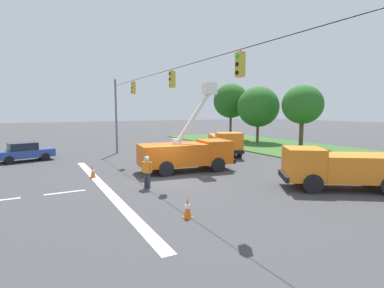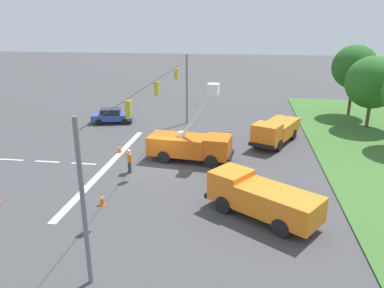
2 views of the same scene
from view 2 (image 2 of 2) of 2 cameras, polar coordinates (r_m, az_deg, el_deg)
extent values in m
plane|color=#424244|center=(28.17, -4.91, -3.63)|extent=(200.00, 200.00, 0.00)
cube|color=silver|center=(29.30, -12.59, -3.13)|extent=(17.60, 0.50, 0.01)
cube|color=silver|center=(30.05, -16.17, -2.88)|extent=(0.20, 2.00, 0.01)
cube|color=silver|center=(31.38, -21.18, -2.51)|extent=(0.20, 2.00, 0.01)
cube|color=silver|center=(32.93, -25.75, -2.16)|extent=(0.20, 2.00, 0.01)
cylinder|color=slate|center=(39.50, -0.80, 8.26)|extent=(0.20, 0.20, 7.20)
cylinder|color=slate|center=(15.46, -16.22, -8.97)|extent=(0.20, 0.20, 7.20)
cylinder|color=black|center=(26.43, -5.30, 9.76)|extent=(26.00, 0.03, 0.03)
cylinder|color=black|center=(33.41, -2.41, 11.52)|extent=(0.02, 0.02, 0.10)
cube|color=gold|center=(33.48, -2.39, 10.62)|extent=(0.32, 0.28, 0.96)
cylinder|color=green|center=(33.47, -2.68, 11.16)|extent=(0.16, 0.05, 0.16)
cylinder|color=black|center=(33.51, -2.67, 10.62)|extent=(0.16, 0.05, 0.16)
cylinder|color=black|center=(33.55, -2.66, 10.08)|extent=(0.16, 0.05, 0.16)
cylinder|color=black|center=(26.18, -5.43, 9.57)|extent=(0.02, 0.02, 0.10)
cube|color=gold|center=(26.27, -5.40, 8.42)|extent=(0.32, 0.28, 0.96)
cylinder|color=black|center=(26.25, -5.76, 9.11)|extent=(0.16, 0.05, 0.16)
cylinder|color=black|center=(26.30, -5.74, 8.43)|extent=(0.16, 0.05, 0.16)
cylinder|color=green|center=(26.36, -5.72, 7.74)|extent=(0.16, 0.05, 0.16)
cylinder|color=black|center=(20.07, -9.72, 6.71)|extent=(0.02, 0.02, 0.10)
cube|color=gold|center=(20.18, -9.64, 5.24)|extent=(0.32, 0.28, 0.96)
cylinder|color=green|center=(20.16, -10.12, 6.13)|extent=(0.16, 0.05, 0.16)
cylinder|color=black|center=(20.23, -10.07, 5.25)|extent=(0.16, 0.05, 0.16)
cylinder|color=black|center=(20.31, -10.02, 4.37)|extent=(0.16, 0.05, 0.16)
cylinder|color=brown|center=(46.86, 22.94, 6.03)|extent=(0.34, 0.34, 3.37)
ellipsoid|color=#235B1E|center=(46.28, 23.54, 10.72)|extent=(5.18, 4.90, 4.87)
cylinder|color=brown|center=(42.13, 25.22, 3.80)|extent=(0.35, 0.35, 2.39)
ellipsoid|color=#286623|center=(41.49, 25.87, 8.46)|extent=(5.42, 5.28, 5.18)
cube|color=orange|center=(29.42, -2.17, -0.08)|extent=(2.93, 4.70, 1.44)
cube|color=orange|center=(28.67, 3.92, -0.44)|extent=(2.54, 2.16, 1.60)
cube|color=#1E2838|center=(28.47, 5.25, -0.02)|extent=(2.07, 0.33, 0.72)
cube|color=black|center=(28.73, 5.92, -1.83)|extent=(2.44, 0.43, 0.30)
cylinder|color=black|center=(30.02, 3.82, -1.18)|extent=(0.39, 1.03, 1.00)
cylinder|color=black|center=(27.95, 2.93, -2.66)|extent=(0.39, 1.03, 1.00)
cylinder|color=black|center=(30.89, -2.96, -0.59)|extent=(0.39, 1.03, 1.00)
cylinder|color=black|center=(28.88, -4.30, -1.99)|extent=(0.39, 1.03, 1.00)
cylinder|color=silver|center=(29.06, -1.59, 1.55)|extent=(0.60, 0.60, 0.36)
cube|color=white|center=(28.33, 0.76, 4.45)|extent=(0.54, 2.65, 3.68)
cube|color=white|center=(27.65, 3.26, 8.36)|extent=(0.98, 0.90, 0.80)
cube|color=orange|center=(35.13, 13.26, 2.37)|extent=(5.11, 3.94, 1.28)
cube|color=orange|center=(32.11, 11.33, 1.45)|extent=(2.68, 2.79, 1.76)
cube|color=#1E2838|center=(31.40, 10.90, 1.68)|extent=(0.88, 1.80, 0.79)
cube|color=black|center=(31.38, 10.53, -0.29)|extent=(1.07, 2.14, 0.30)
cylinder|color=black|center=(32.27, 13.13, -0.23)|extent=(1.03, 0.66, 1.00)
cylinder|color=black|center=(32.96, 9.71, 0.39)|extent=(1.03, 0.66, 1.00)
cylinder|color=black|center=(35.75, 15.20, 1.42)|extent=(1.03, 0.66, 1.00)
cylinder|color=black|center=(36.38, 12.08, 1.95)|extent=(1.03, 0.66, 1.00)
cube|color=orange|center=(20.74, 13.04, -8.86)|extent=(4.34, 4.92, 1.38)
cube|color=orange|center=(22.19, 5.96, -6.11)|extent=(2.84, 2.78, 1.72)
cube|color=#1E2838|center=(22.43, 4.62, -4.95)|extent=(1.63, 1.15, 0.77)
cube|color=black|center=(23.05, 3.84, -7.02)|extent=(1.94, 1.39, 0.30)
cylinder|color=black|center=(21.68, 4.77, -9.21)|extent=(0.79, 0.98, 1.00)
cylinder|color=black|center=(23.18, 7.93, -7.42)|extent=(0.79, 0.98, 1.00)
cylinder|color=black|center=(19.94, 13.39, -12.32)|extent=(0.79, 0.98, 1.00)
cylinder|color=black|center=(21.56, 16.14, -10.10)|extent=(0.79, 0.98, 1.00)
cube|color=#2D4799|center=(41.11, -12.03, 4.04)|extent=(2.68, 4.59, 0.64)
cube|color=#192333|center=(40.99, -12.30, 4.87)|extent=(1.92, 2.35, 0.60)
cylinder|color=black|center=(41.87, -10.05, 3.97)|extent=(0.34, 0.67, 0.64)
cylinder|color=black|center=(40.21, -10.26, 3.36)|extent=(0.34, 0.67, 0.64)
cylinder|color=black|center=(42.21, -13.67, 3.84)|extent=(0.34, 0.67, 0.64)
cylinder|color=black|center=(40.56, -14.01, 3.23)|extent=(0.34, 0.67, 0.64)
cylinder|color=#383842|center=(27.37, -9.41, -3.54)|extent=(0.18, 0.18, 0.85)
cylinder|color=#383842|center=(27.55, -9.55, -3.40)|extent=(0.18, 0.18, 0.85)
cube|color=orange|center=(27.20, -9.56, -2.05)|extent=(0.46, 0.43, 0.60)
cube|color=silver|center=(27.20, -9.56, -2.05)|extent=(0.38, 0.32, 0.62)
cylinder|color=orange|center=(26.95, -9.37, -2.16)|extent=(0.11, 0.11, 0.55)
cylinder|color=orange|center=(27.43, -9.76, -1.82)|extent=(0.11, 0.11, 0.55)
sphere|color=tan|center=(27.06, -9.61, -1.19)|extent=(0.22, 0.22, 0.22)
sphere|color=white|center=(27.04, -9.62, -1.07)|extent=(0.26, 0.26, 0.26)
cube|color=orange|center=(31.87, -10.95, -1.23)|extent=(0.36, 0.36, 0.03)
cone|color=orange|center=(31.74, -10.99, -0.55)|extent=(0.31, 0.31, 0.77)
cylinder|color=white|center=(31.72, -10.99, -0.49)|extent=(0.19, 0.19, 0.14)
cube|color=orange|center=(23.34, -13.51, -8.92)|extent=(0.36, 0.36, 0.03)
cone|color=orange|center=(23.16, -13.58, -8.03)|extent=(0.31, 0.31, 0.79)
cylinder|color=white|center=(23.14, -13.59, -7.94)|extent=(0.19, 0.19, 0.14)
cube|color=orange|center=(36.16, 5.89, 1.37)|extent=(0.36, 0.36, 0.03)
cone|color=orange|center=(36.05, 5.91, 1.91)|extent=(0.28, 0.28, 0.69)
cylinder|color=white|center=(36.04, 5.91, 1.96)|extent=(0.17, 0.17, 0.12)
camera|label=1|loc=(17.38, -44.51, -8.41)|focal=28.00mm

